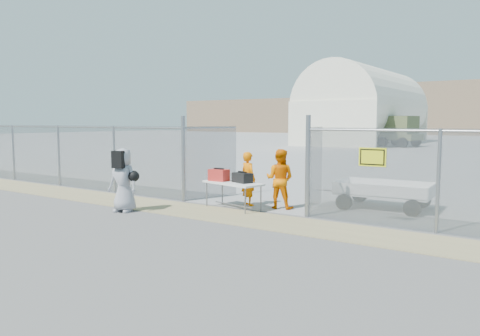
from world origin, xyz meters
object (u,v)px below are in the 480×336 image
Objects in this scene: folding_table at (233,196)px; security_worker_left at (248,179)px; visitor at (123,180)px; security_worker_right at (280,179)px; utility_trailer at (384,195)px.

security_worker_left is (0.05, 0.66, 0.39)m from folding_table.
visitor is at bearing 72.14° from security_worker_left.
security_worker_right is 4.12m from visitor.
security_worker_left is 0.93× the size of security_worker_right.
security_worker_left is 0.91× the size of visitor.
security_worker_right is (0.95, 0.10, 0.05)m from security_worker_left.
security_worker_right is at bearing 27.84° from visitor.
visitor is (-3.14, -2.67, 0.02)m from security_worker_right.
visitor is at bearing -145.59° from utility_trailer.
visitor is (-2.14, -1.91, 0.47)m from folding_table.
visitor is 0.52× the size of utility_trailer.
security_worker_right is 2.83m from utility_trailer.
visitor reaches higher than security_worker_left.
folding_table is 1.06× the size of security_worker_right.
security_worker_right is (1.00, 0.76, 0.44)m from folding_table.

